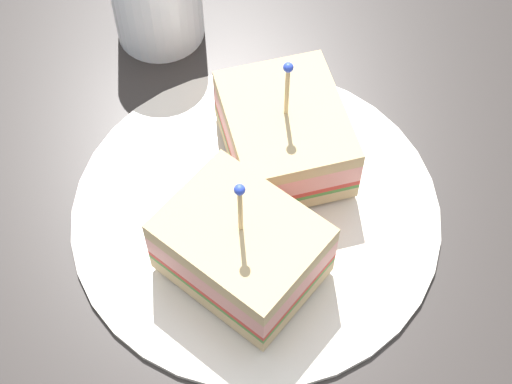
{
  "coord_description": "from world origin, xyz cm",
  "views": [
    {
      "loc": [
        -29.04,
        -5.63,
        49.26
      ],
      "look_at": [
        0.0,
        0.0,
        2.87
      ],
      "focal_mm": 54.67,
      "sensor_mm": 36.0,
      "label": 1
    }
  ],
  "objects": [
    {
      "name": "ground_plane",
      "position": [
        0.0,
        0.0,
        -1.0
      ],
      "size": [
        104.26,
        104.26,
        2.0
      ],
      "primitive_type": "cube",
      "color": "#2D2826"
    },
    {
      "name": "sandwich_half_front",
      "position": [
        -5.05,
        -0.2,
        3.65
      ],
      "size": [
        11.54,
        12.45,
        10.38
      ],
      "color": "tan",
      "rests_on": "plate"
    },
    {
      "name": "plate",
      "position": [
        0.0,
        0.0,
        0.43
      ],
      "size": [
        27.03,
        27.03,
        0.87
      ],
      "primitive_type": "cylinder",
      "color": "silver",
      "rests_on": "ground_plane"
    },
    {
      "name": "sandwich_half_back",
      "position": [
        5.08,
        -1.17,
        3.39
      ],
      "size": [
        12.77,
        11.94,
        10.1
      ],
      "color": "tan",
      "rests_on": "plate"
    }
  ]
}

